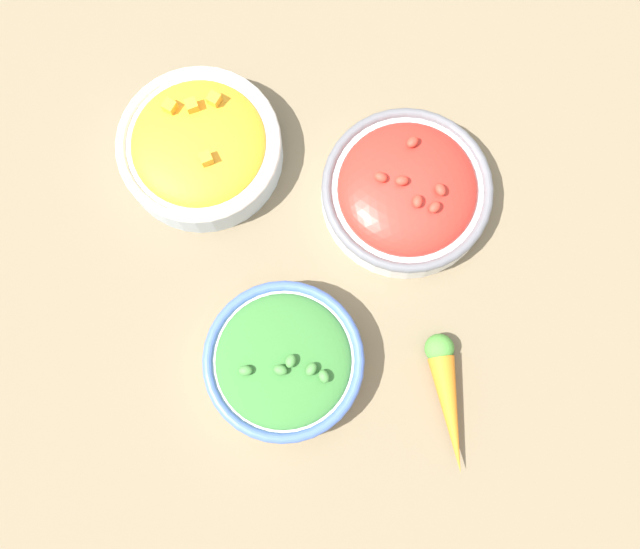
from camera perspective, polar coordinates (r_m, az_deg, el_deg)
The scene contains 5 objects.
ground_plane at distance 0.86m, azimuth -0.00°, elevation -0.39°, with size 3.00×3.00×0.00m, color #75664C.
bowl_broccoli at distance 0.82m, azimuth -2.89°, elevation -6.96°, with size 0.18×0.18×0.07m.
bowl_cherry_tomatoes at distance 0.86m, azimuth 6.95°, elevation 6.67°, with size 0.20×0.20×0.07m.
bowl_squash at distance 0.88m, azimuth -9.57°, elevation 10.05°, with size 0.20×0.20×0.07m.
loose_carrot at distance 0.84m, azimuth 10.19°, elevation -9.72°, with size 0.16×0.04×0.03m.
Camera 1 is at (0.16, -0.03, 0.84)m, focal length 40.00 mm.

